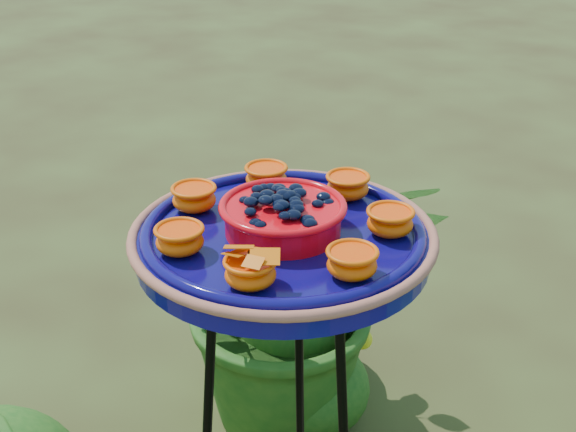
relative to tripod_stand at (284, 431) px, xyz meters
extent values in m
torus|color=black|center=(0.00, 0.00, 0.33)|extent=(0.33, 0.33, 0.02)
cylinder|color=black|center=(-0.06, 0.13, -0.10)|extent=(0.05, 0.08, 0.86)
cylinder|color=#0B075A|center=(0.00, 0.00, 0.36)|extent=(0.58, 0.58, 0.04)
torus|color=#AC654E|center=(0.00, 0.00, 0.38)|extent=(0.46, 0.46, 0.02)
torus|color=#0B075A|center=(0.00, 0.00, 0.38)|extent=(0.42, 0.42, 0.02)
cylinder|color=red|center=(0.00, 0.00, 0.40)|extent=(0.23, 0.23, 0.04)
torus|color=red|center=(0.00, 0.00, 0.43)|extent=(0.19, 0.19, 0.01)
ellipsoid|color=black|center=(0.00, 0.00, 0.43)|extent=(0.15, 0.15, 0.03)
ellipsoid|color=#F26402|center=(0.13, 0.09, 0.40)|extent=(0.07, 0.07, 0.03)
cylinder|color=#FF5A05|center=(0.13, 0.09, 0.42)|extent=(0.06, 0.06, 0.01)
ellipsoid|color=#F26402|center=(0.01, 0.16, 0.40)|extent=(0.07, 0.07, 0.03)
cylinder|color=#FF5A05|center=(0.01, 0.16, 0.42)|extent=(0.06, 0.06, 0.01)
ellipsoid|color=#F26402|center=(-0.11, 0.11, 0.40)|extent=(0.07, 0.07, 0.03)
cylinder|color=#FF5A05|center=(-0.11, 0.11, 0.42)|extent=(0.06, 0.06, 0.01)
ellipsoid|color=#F26402|center=(-0.16, -0.02, 0.40)|extent=(0.07, 0.07, 0.03)
cylinder|color=#FF5A05|center=(-0.16, -0.02, 0.42)|extent=(0.06, 0.06, 0.01)
ellipsoid|color=#F26402|center=(-0.08, -0.14, 0.40)|extent=(0.07, 0.07, 0.03)
cylinder|color=#FF5A05|center=(-0.08, -0.14, 0.42)|extent=(0.06, 0.06, 0.01)
ellipsoid|color=#F26402|center=(0.06, -0.15, 0.40)|extent=(0.07, 0.07, 0.03)
cylinder|color=#FF5A05|center=(0.06, -0.15, 0.42)|extent=(0.06, 0.06, 0.01)
ellipsoid|color=#F26402|center=(0.15, -0.05, 0.40)|extent=(0.07, 0.07, 0.03)
cylinder|color=#FF5A05|center=(0.15, -0.05, 0.42)|extent=(0.06, 0.06, 0.01)
cylinder|color=black|center=(0.06, -0.15, 0.43)|extent=(0.02, 0.02, 0.00)
cube|color=orange|center=(0.04, -0.14, 0.43)|extent=(0.05, 0.05, 0.01)
cube|color=orange|center=(0.08, -0.14, 0.43)|extent=(0.05, 0.05, 0.01)
imported|color=#174913|center=(-0.39, 0.55, -0.13)|extent=(0.94, 0.93, 0.79)
camera|label=1|loc=(0.63, -0.84, 0.94)|focal=50.00mm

